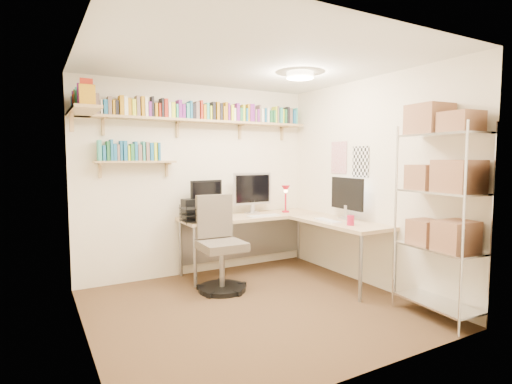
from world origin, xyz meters
The scene contains 6 objects.
ground centered at (0.00, 0.00, 0.00)m, with size 3.20×3.20×0.00m, color #4F3622.
room_shell centered at (0.00, 0.00, 1.55)m, with size 3.24×3.04×2.52m.
wall_shelves centered at (-0.41, 1.30, 2.03)m, with size 3.12×1.09×0.80m.
corner_desk centered at (0.70, 0.93, 0.77)m, with size 2.06×1.97×1.34m.
office_chair centered at (-0.07, 0.70, 0.47)m, with size 0.58×0.59×1.11m.
wire_rack centered at (1.42, -1.10, 1.32)m, with size 0.46×0.84×2.07m.
Camera 1 is at (-1.96, -3.51, 1.55)m, focal length 28.00 mm.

